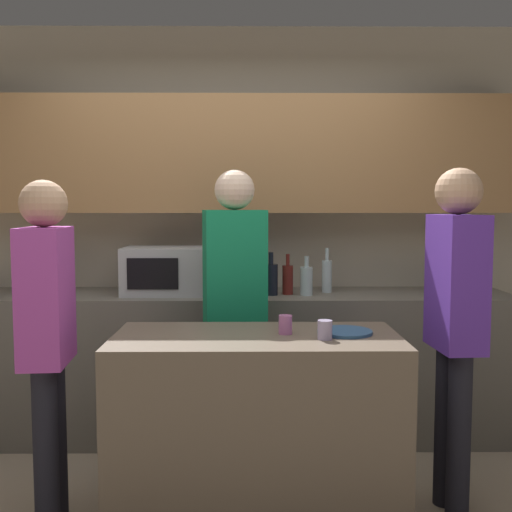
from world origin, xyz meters
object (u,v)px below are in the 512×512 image
Objects in this scene: potted_plant at (443,263)px; cup_0 at (285,325)px; bottle_3 at (327,275)px; bottle_2 at (306,280)px; person_center at (47,326)px; bottle_1 at (288,279)px; plate_on_island at (345,332)px; toaster at (47,280)px; person_right at (456,311)px; cup_1 at (325,330)px; person_left at (235,292)px; bottle_0 at (271,279)px; microwave at (165,270)px.

potted_plant is 4.45× the size of cup_0.
potted_plant reaches higher than bottle_3.
person_center is (-1.27, -1.06, -0.07)m from bottle_2.
cup_0 is (-0.07, -1.00, -0.09)m from bottle_1.
bottle_2 reaches higher than plate_on_island.
person_center is (-1.42, -1.18, -0.09)m from bottle_3.
bottle_3 reaches higher than bottle_2.
person_right is (2.29, -1.01, -0.03)m from toaster.
potted_plant is at bearing -0.00° from toaster.
cup_1 is at bearing -90.84° from bottle_2.
person_left is at bearing -21.71° from toaster.
bottle_2 is at bearing 95.68° from plate_on_island.
plate_on_island is at bearing 90.06° from person_center.
bottle_3 is at bearing 82.39° from cup_1.
person_left reaches higher than bottle_0.
bottle_3 reaches higher than toaster.
person_left is at bearing -137.73° from bottle_3.
person_right is (-0.26, -1.01, -0.13)m from potted_plant.
toaster is 0.16× the size of person_right.
potted_plant is 1.53× the size of bottle_1.
microwave reaches higher than bottle_3.
bottle_2 is (-0.89, -0.08, -0.10)m from potted_plant.
cup_0 is 1.09m from person_center.
bottle_2 is 2.84× the size of cup_1.
bottle_3 is 1.16m from person_right.
cup_1 is at bearing -33.91° from cup_0.
cup_1 is at bearing 84.73° from person_center.
person_left is 1.05× the size of person_center.
bottle_0 is 1.02m from plate_on_island.
cup_1 is at bearing -52.60° from microwave.
bottle_1 is at bearing -1.50° from toaster.
person_left is at bearing 114.44° from cup_0.
microwave is 1.32× the size of potted_plant.
microwave is 2.10× the size of bottle_2.
plate_on_island is (0.21, -0.99, -0.13)m from bottle_1.
bottle_0 is at bearing -162.38° from bottle_3.
person_center is 0.96× the size of person_right.
cup_0 is 0.61m from person_left.
microwave is 1.05m from bottle_3.
bottle_2 is 1.66m from person_center.
toaster is at bearing 178.50° from bottle_1.
cup_0 is at bearing -87.87° from bottle_0.
toaster is 2.01m from cup_1.
bottle_2 is 0.96m from plate_on_island.
cup_1 is (0.88, -1.16, -0.15)m from microwave.
microwave is 2.02× the size of bottle_1.
toaster is at bearing 149.57° from plate_on_island.
potted_plant is 1.52× the size of plate_on_island.
bottle_3 is (1.81, 0.05, 0.02)m from toaster.
toaster is (-0.76, 0.00, -0.06)m from microwave.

